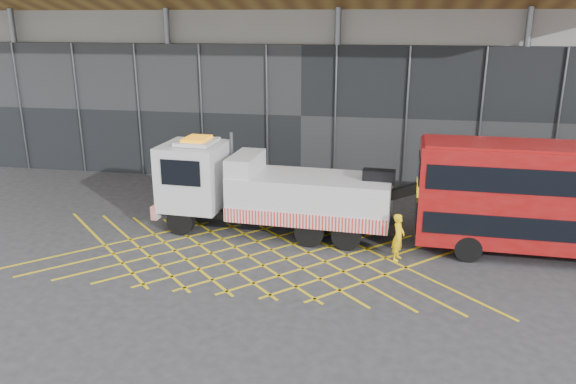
# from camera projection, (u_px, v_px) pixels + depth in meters

# --- Properties ---
(ground_plane) EXTENTS (120.00, 120.00, 0.00)m
(ground_plane) POSITION_uv_depth(u_px,v_px,m) (211.00, 253.00, 23.49)
(ground_plane) COLOR #2D2D30
(road_markings) EXTENTS (19.96, 7.16, 0.01)m
(road_markings) POSITION_uv_depth(u_px,v_px,m) (248.00, 256.00, 23.22)
(road_markings) COLOR yellow
(road_markings) RESTS_ON ground_plane
(construction_building) EXTENTS (55.00, 23.97, 18.00)m
(construction_building) POSITION_uv_depth(u_px,v_px,m) (317.00, 25.00, 37.80)
(construction_building) COLOR gray
(construction_building) RESTS_ON ground_plane
(recovery_truck) EXTENTS (12.51, 3.59, 4.35)m
(recovery_truck) POSITION_uv_depth(u_px,v_px,m) (265.00, 190.00, 25.30)
(recovery_truck) COLOR black
(recovery_truck) RESTS_ON ground_plane
(bus_towed) EXTENTS (11.62, 3.05, 4.69)m
(bus_towed) POSITION_uv_depth(u_px,v_px,m) (565.00, 197.00, 22.35)
(bus_towed) COLOR maroon
(bus_towed) RESTS_ON ground_plane
(worker) EXTENTS (0.65, 0.82, 1.96)m
(worker) POSITION_uv_depth(u_px,v_px,m) (398.00, 237.00, 22.62)
(worker) COLOR yellow
(worker) RESTS_ON ground_plane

